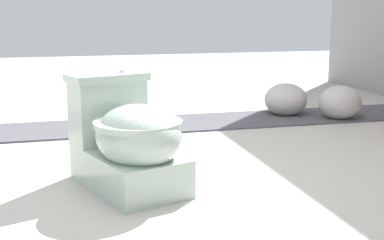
# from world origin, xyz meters

# --- Properties ---
(ground_plane) EXTENTS (14.00, 14.00, 0.00)m
(ground_plane) POSITION_xyz_m (0.00, 0.00, 0.00)
(ground_plane) COLOR #B7B2A8
(gravel_strip) EXTENTS (0.56, 8.00, 0.01)m
(gravel_strip) POSITION_xyz_m (-1.22, 0.50, 0.01)
(gravel_strip) COLOR #4C4C51
(gravel_strip) RESTS_ON ground
(toilet) EXTENTS (0.71, 0.55, 0.52)m
(toilet) POSITION_xyz_m (0.06, -0.12, 0.22)
(toilet) COLOR #B2C6B7
(toilet) RESTS_ON ground
(boulder_near) EXTENTS (0.39, 0.41, 0.25)m
(boulder_near) POSITION_xyz_m (-1.08, 1.61, 0.13)
(boulder_near) COLOR #B7B2AD
(boulder_near) RESTS_ON ground
(boulder_far) EXTENTS (0.47, 0.46, 0.25)m
(boulder_far) POSITION_xyz_m (-1.32, 1.28, 0.12)
(boulder_far) COLOR #B7B2AD
(boulder_far) RESTS_ON ground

